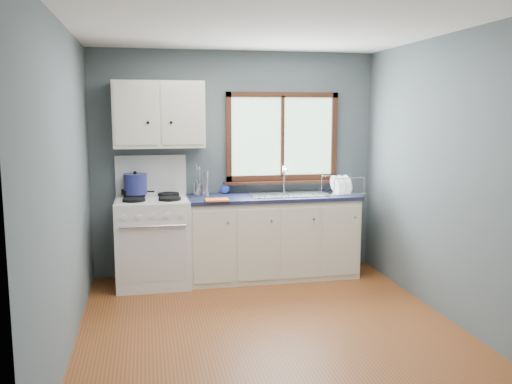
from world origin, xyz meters
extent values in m
cube|color=brown|center=(0.00, 0.00, -0.01)|extent=(3.20, 3.60, 0.02)
cube|color=white|center=(0.00, 0.00, 2.51)|extent=(3.20, 3.60, 0.02)
cube|color=slate|center=(0.00, 1.81, 1.25)|extent=(3.20, 0.02, 2.50)
cube|color=slate|center=(0.00, -1.81, 1.25)|extent=(3.20, 0.02, 2.50)
cube|color=slate|center=(-1.61, 0.00, 1.25)|extent=(0.02, 3.60, 2.50)
cube|color=slate|center=(1.61, 0.00, 1.25)|extent=(0.02, 3.60, 2.50)
cube|color=white|center=(-0.95, 1.47, 0.46)|extent=(0.76, 0.65, 0.92)
cube|color=white|center=(-0.95, 1.77, 1.14)|extent=(0.76, 0.05, 0.44)
cube|color=silver|center=(-0.95, 1.47, 0.93)|extent=(0.72, 0.59, 0.01)
cylinder|color=black|center=(-1.13, 1.32, 0.95)|extent=(0.23, 0.23, 0.03)
cylinder|color=black|center=(-0.77, 1.32, 0.95)|extent=(0.23, 0.23, 0.03)
cylinder|color=black|center=(-1.13, 1.61, 0.95)|extent=(0.23, 0.23, 0.03)
cylinder|color=black|center=(-0.77, 1.61, 0.95)|extent=(0.23, 0.23, 0.03)
cylinder|color=silver|center=(-0.95, 1.12, 0.70)|extent=(0.66, 0.02, 0.02)
cube|color=silver|center=(-0.95, 1.14, 0.40)|extent=(0.66, 0.01, 0.55)
cube|color=#EFE9CC|center=(0.36, 1.49, 0.44)|extent=(1.85, 0.60, 0.88)
cube|color=black|center=(0.36, 1.51, 0.04)|extent=(1.85, 0.54, 0.08)
cube|color=#181B3A|center=(0.36, 1.49, 0.90)|extent=(1.89, 0.64, 0.04)
cube|color=silver|center=(0.54, 1.49, 0.92)|extent=(0.84, 0.46, 0.01)
cube|color=silver|center=(0.34, 1.49, 0.85)|extent=(0.36, 0.40, 0.14)
cube|color=silver|center=(0.74, 1.49, 0.85)|extent=(0.36, 0.40, 0.14)
cylinder|color=silver|center=(0.54, 1.69, 1.06)|extent=(0.02, 0.02, 0.28)
cylinder|color=silver|center=(0.54, 1.62, 1.19)|extent=(0.02, 0.16, 0.02)
sphere|color=silver|center=(0.54, 1.69, 1.20)|extent=(0.04, 0.04, 0.04)
cube|color=#9EC6A8|center=(0.54, 1.79, 1.55)|extent=(1.22, 0.01, 0.92)
cube|color=#452314|center=(0.54, 1.77, 2.02)|extent=(1.30, 0.05, 0.06)
cube|color=#452314|center=(0.54, 1.77, 1.08)|extent=(1.30, 0.05, 0.06)
cube|color=#452314|center=(-0.08, 1.77, 1.55)|extent=(0.06, 0.05, 1.00)
cube|color=#452314|center=(1.16, 1.77, 1.55)|extent=(0.06, 0.05, 1.00)
cube|color=#452314|center=(0.54, 1.77, 1.55)|extent=(0.03, 0.05, 0.92)
cube|color=#452314|center=(0.54, 1.74, 1.03)|extent=(1.36, 0.10, 0.03)
cube|color=#EFE9CC|center=(-0.85, 1.63, 1.80)|extent=(0.95, 0.32, 0.70)
cube|color=#EFE9CC|center=(-1.09, 1.46, 1.80)|extent=(0.44, 0.01, 0.62)
cube|color=#EFE9CC|center=(-0.61, 1.46, 1.80)|extent=(0.44, 0.01, 0.62)
sphere|color=black|center=(-0.97, 1.45, 1.72)|extent=(0.03, 0.03, 0.03)
sphere|color=black|center=(-0.73, 1.45, 1.72)|extent=(0.03, 0.03, 0.03)
cylinder|color=black|center=(-1.15, 1.63, 0.98)|extent=(0.26, 0.26, 0.05)
cube|color=black|center=(-0.98, 1.61, 0.98)|extent=(0.13, 0.04, 0.01)
cylinder|color=navy|center=(-1.12, 1.61, 1.06)|extent=(0.30, 0.30, 0.21)
cylinder|color=navy|center=(-1.12, 1.61, 1.17)|extent=(0.31, 0.31, 0.01)
sphere|color=black|center=(-1.12, 1.61, 1.19)|extent=(0.05, 0.05, 0.04)
cylinder|color=silver|center=(-0.44, 1.66, 0.99)|extent=(0.14, 0.14, 0.14)
cylinder|color=silver|center=(-0.42, 1.67, 1.13)|extent=(0.01, 0.01, 0.20)
cylinder|color=silver|center=(-0.46, 1.66, 1.15)|extent=(0.01, 0.01, 0.24)
cylinder|color=silver|center=(-0.43, 1.64, 1.12)|extent=(0.01, 0.01, 0.18)
cylinder|color=silver|center=(-0.37, 1.57, 1.06)|extent=(0.08, 0.08, 0.28)
imported|color=blue|center=(-0.15, 1.69, 1.05)|extent=(0.13, 0.13, 0.27)
cube|color=orange|center=(-0.29, 1.24, 0.93)|extent=(0.24, 0.18, 0.02)
cube|color=silver|center=(1.16, 1.47, 0.93)|extent=(0.45, 0.37, 0.01)
cylinder|color=silver|center=(1.00, 1.30, 1.01)|extent=(0.01, 0.01, 0.19)
cylinder|color=silver|center=(1.37, 1.37, 1.01)|extent=(0.01, 0.01, 0.19)
cylinder|color=silver|center=(0.95, 1.58, 1.01)|extent=(0.01, 0.01, 0.19)
cylinder|color=silver|center=(1.32, 1.65, 1.01)|extent=(0.01, 0.01, 0.19)
cylinder|color=silver|center=(1.19, 1.33, 1.11)|extent=(0.37, 0.08, 0.01)
cylinder|color=silver|center=(1.13, 1.61, 1.11)|extent=(0.37, 0.08, 0.01)
cylinder|color=white|center=(1.07, 1.45, 1.02)|extent=(0.09, 0.22, 0.21)
cylinder|color=white|center=(1.14, 1.47, 1.02)|extent=(0.09, 0.22, 0.21)
cylinder|color=white|center=(1.22, 1.48, 1.02)|extent=(0.09, 0.22, 0.21)
camera|label=1|loc=(-1.00, -4.24, 1.82)|focal=38.00mm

